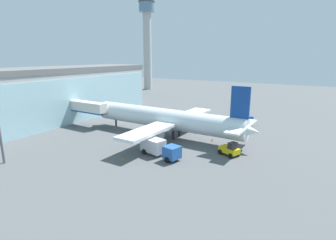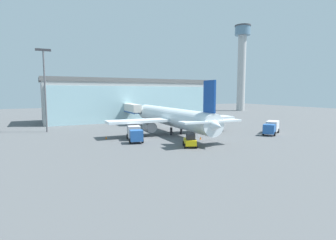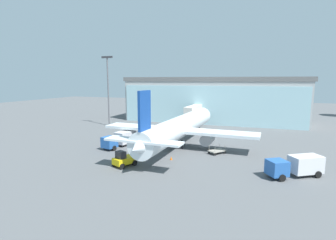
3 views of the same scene
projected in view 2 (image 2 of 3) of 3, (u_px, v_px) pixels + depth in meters
name	position (u px, v px, depth m)	size (l,w,h in m)	color
ground	(188.00, 138.00, 51.19)	(240.00, 240.00, 0.00)	#545659
terminal_building	(128.00, 100.00, 85.25)	(52.37, 16.05, 13.13)	#A5A5A5
jet_bridge	(131.00, 109.00, 74.51)	(2.45, 12.12, 5.67)	silver
control_tower	(242.00, 60.00, 124.69)	(7.48, 7.48, 40.25)	#B1B1B1
apron_light_mast	(45.00, 83.00, 58.14)	(3.20, 0.40, 18.47)	#59595E
airplane	(172.00, 117.00, 57.05)	(28.95, 36.59, 10.96)	white
catering_truck	(134.00, 133.00, 48.83)	(3.70, 7.60, 2.65)	#2659A5
fuel_truck	(271.00, 127.00, 56.56)	(7.29, 5.88, 2.65)	#2659A5
baggage_cart	(209.00, 131.00, 57.94)	(2.97, 3.20, 1.50)	#9E998C
pushback_tug	(190.00, 141.00, 42.94)	(3.18, 3.65, 2.30)	yellow
safety_cone_nose	(201.00, 138.00, 50.00)	(0.36, 0.36, 0.55)	orange
safety_cone_wingtip	(106.00, 138.00, 50.47)	(0.36, 0.36, 0.55)	orange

